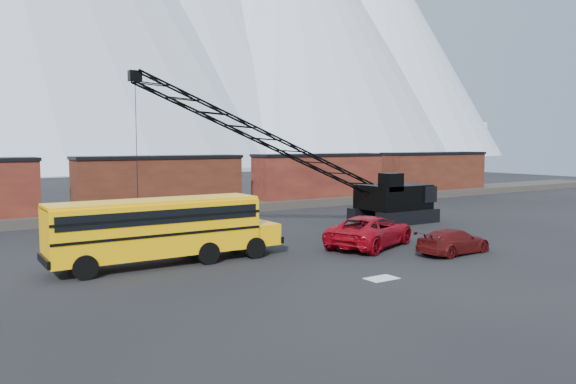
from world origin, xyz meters
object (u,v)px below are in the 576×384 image
object	(u,v)px
red_pickup	(371,231)
maroon_suv	(453,241)
school_bus	(163,228)
crawler_crane	(293,151)

from	to	relation	value
red_pickup	maroon_suv	distance (m)	4.60
school_bus	red_pickup	size ratio (longest dim) A/B	1.80
red_pickup	maroon_suv	size ratio (longest dim) A/B	1.40
maroon_suv	crawler_crane	world-z (taller)	crawler_crane
school_bus	maroon_suv	bearing A→B (deg)	-22.73
red_pickup	crawler_crane	size ratio (longest dim) A/B	0.29
school_bus	maroon_suv	xyz separation A→B (m)	(13.95, -5.84, -1.12)
school_bus	crawler_crane	distance (m)	12.82
school_bus	maroon_suv	world-z (taller)	school_bus
maroon_suv	red_pickup	bearing A→B (deg)	27.23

